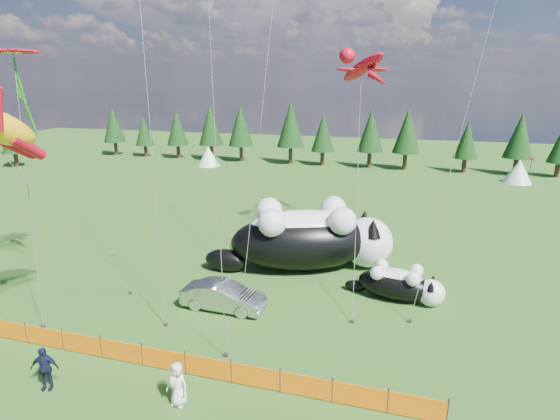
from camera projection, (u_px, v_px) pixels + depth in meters
The scene contains 11 objects.
ground at pixel (197, 332), 20.85m from camera, with size 160.00×160.00×0.00m, color black.
safety_fence at pixel (164, 359), 17.94m from camera, with size 22.06×0.06×1.10m.
tree_line at pixel (340, 138), 61.25m from camera, with size 90.00×4.00×8.00m, color black, non-canonical shape.
festival_tents at pixel (421, 167), 54.45m from camera, with size 50.00×3.20×2.80m, color white, non-canonical shape.
cat_large at pixel (311, 237), 27.54m from camera, with size 11.60×7.19×4.36m.
cat_small at pixel (400, 283), 23.76m from camera, with size 5.40×2.48×1.96m.
car at pixel (224, 296), 22.78m from camera, with size 1.54×4.41×1.45m, color #B7B7BC.
spectator_c at pixel (45, 368), 16.75m from camera, with size 1.05×0.54×1.80m, color #121833.
spectator_e at pixel (177, 384), 15.91m from camera, with size 0.85×0.55×1.74m, color white.
gecko_kite at pixel (362, 68), 29.34m from camera, with size 6.73×15.45×17.04m.
flower_kite at pixel (13, 55), 21.41m from camera, with size 4.38×5.11×13.49m.
Camera 1 is at (8.89, -16.58, 11.42)m, focal length 28.00 mm.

